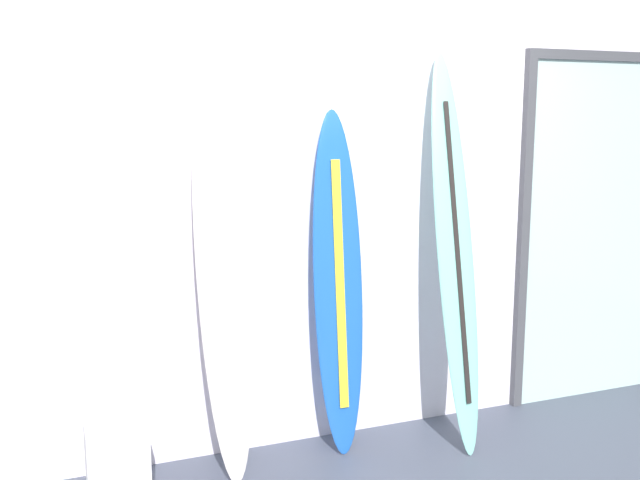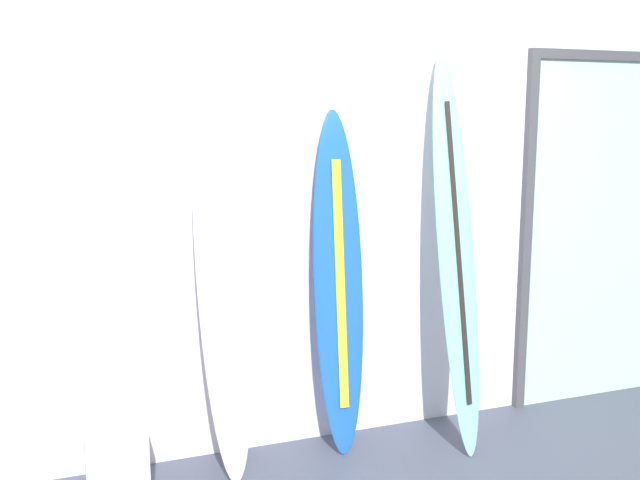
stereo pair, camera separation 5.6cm
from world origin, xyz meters
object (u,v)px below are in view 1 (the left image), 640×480
surfboard_cobalt (338,284)px  display_block_left (117,465)px  surfboard_seafoam (455,255)px  surfboard_ivory (223,261)px  glass_door (592,224)px

surfboard_cobalt → display_block_left: surfboard_cobalt is taller
surfboard_seafoam → surfboard_ivory: bearing=176.0°
surfboard_seafoam → display_block_left: 2.08m
display_block_left → surfboard_ivory: bearing=17.2°
surfboard_seafoam → glass_door: 1.24m
surfboard_cobalt → glass_door: glass_door is taller
display_block_left → glass_door: (3.09, 0.37, 0.94)m
surfboard_seafoam → glass_door: size_ratio=0.98×
surfboard_cobalt → surfboard_seafoam: surfboard_seafoam is taller
surfboard_ivory → surfboard_seafoam: 1.31m
surfboard_cobalt → glass_door: size_ratio=0.84×
surfboard_ivory → display_block_left: (-0.58, -0.18, -0.92)m
surfboard_cobalt → surfboard_seafoam: 0.68m
surfboard_ivory → glass_door: bearing=4.4°
surfboard_cobalt → glass_door: 1.88m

